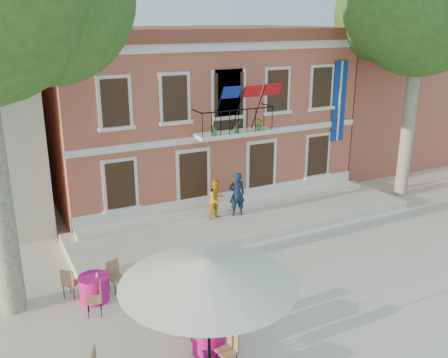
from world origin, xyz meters
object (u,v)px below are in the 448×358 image
at_px(patio_umbrella, 208,272).
at_px(cafe_table_1, 209,337).
at_px(plane_tree_east, 421,10).
at_px(pedestrian_navy, 237,194).
at_px(pedestrian_orange, 217,200).
at_px(cafe_table_3, 94,287).

distance_m(patio_umbrella, cafe_table_1, 2.36).
bearing_deg(cafe_table_1, plane_tree_east, 26.02).
relative_size(patio_umbrella, pedestrian_navy, 2.20).
xyz_separation_m(patio_umbrella, pedestrian_orange, (4.03, 7.75, -1.55)).
xyz_separation_m(patio_umbrella, cafe_table_1, (0.34, 0.73, -2.22)).
xyz_separation_m(pedestrian_navy, cafe_table_3, (-6.52, -3.28, -0.77)).
height_order(pedestrian_navy, pedestrian_orange, pedestrian_navy).
relative_size(pedestrian_orange, cafe_table_1, 0.80).
bearing_deg(plane_tree_east, cafe_table_1, -153.98).
bearing_deg(pedestrian_navy, patio_umbrella, 67.71).
distance_m(pedestrian_navy, cafe_table_1, 8.34).
xyz_separation_m(patio_umbrella, pedestrian_navy, (4.90, 7.67, -1.44)).
relative_size(plane_tree_east, pedestrian_orange, 7.07).
height_order(plane_tree_east, pedestrian_navy, plane_tree_east).
bearing_deg(pedestrian_navy, cafe_table_3, 37.03).
bearing_deg(pedestrian_navy, pedestrian_orange, 5.02).
bearing_deg(cafe_table_3, pedestrian_navy, 26.73).
bearing_deg(patio_umbrella, pedestrian_orange, 62.52).
xyz_separation_m(patio_umbrella, cafe_table_3, (-1.62, 4.38, -2.21)).
bearing_deg(cafe_table_1, patio_umbrella, -115.33).
relative_size(plane_tree_east, patio_umbrella, 2.81).
xyz_separation_m(plane_tree_east, cafe_table_3, (-14.91, -2.66, -7.78)).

